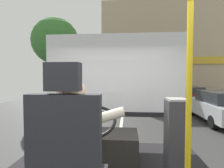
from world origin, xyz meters
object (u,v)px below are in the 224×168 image
bus_driver (74,140)px  parked_car_silver (221,106)px  parked_car_red (186,95)px  fare_box (176,141)px  handrail_pole (189,102)px  steering_console (98,145)px

bus_driver → parked_car_silver: (4.38, 6.58, -0.76)m
bus_driver → parked_car_red: (4.46, 11.30, -0.79)m
parked_car_silver → fare_box: bearing=-120.2°
bus_driver → parked_car_silver: 7.94m
bus_driver → handrail_pole: (0.89, 0.12, 0.29)m
handrail_pole → parked_car_red: handrail_pole is taller
steering_console → handrail_pole: 1.51m
steering_console → parked_car_silver: bearing=51.4°
handrail_pole → parked_car_red: (3.57, 11.18, -1.07)m
bus_driver → parked_car_red: size_ratio=0.18×
parked_car_red → handrail_pole: bearing=-107.7°
fare_box → parked_car_silver: fare_box is taller
fare_box → bus_driver: bearing=-144.4°
bus_driver → parked_car_silver: bearing=56.3°
fare_box → parked_car_silver: bearing=59.8°
steering_console → bus_driver: bearing=-90.0°
bus_driver → steering_console: bearing=90.0°
steering_console → handrail_pole: size_ratio=0.56×
steering_console → handrail_pole: (0.89, -0.97, 0.75)m
bus_driver → steering_console: size_ratio=0.71×
parked_car_silver → handrail_pole: bearing=-118.4°
parked_car_silver → parked_car_red: bearing=89.0°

